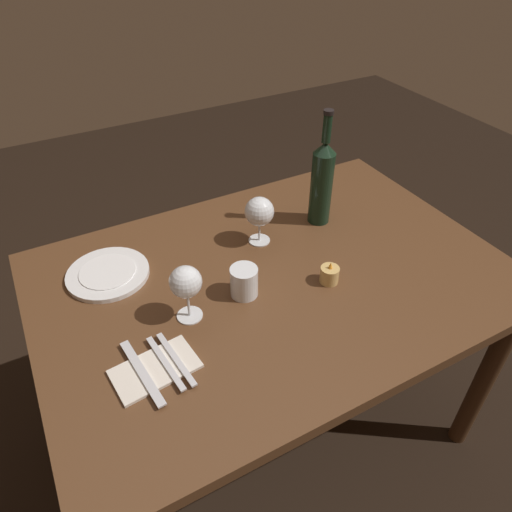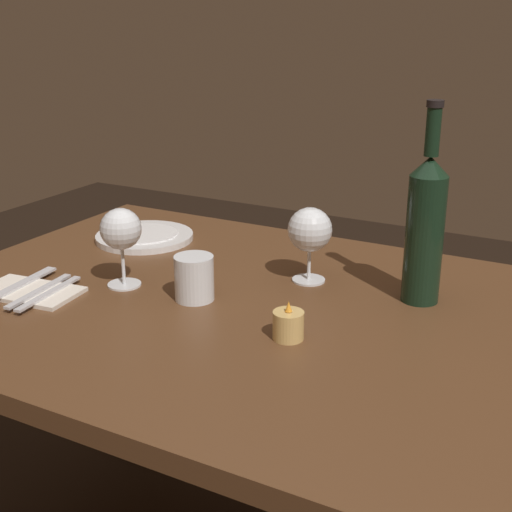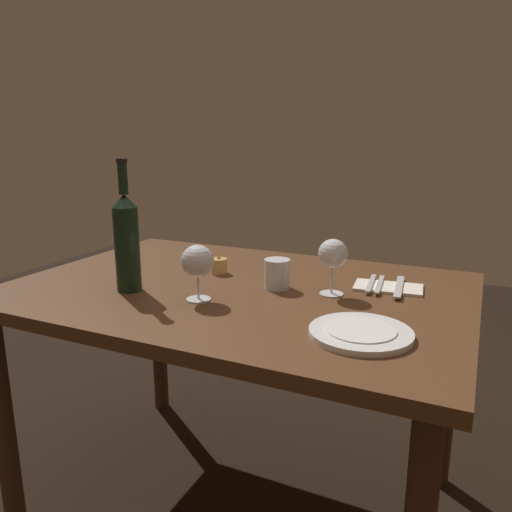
# 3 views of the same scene
# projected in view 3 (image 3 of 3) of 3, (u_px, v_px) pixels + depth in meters

# --- Properties ---
(ground_plane) EXTENTS (6.00, 6.00, 0.00)m
(ground_plane) POSITION_uv_depth(u_px,v_px,m) (240.00, 501.00, 1.63)
(ground_plane) COLOR black
(dining_table) EXTENTS (1.30, 0.90, 0.74)m
(dining_table) POSITION_uv_depth(u_px,v_px,m) (238.00, 315.00, 1.47)
(dining_table) COLOR #56351E
(dining_table) RESTS_ON ground
(wine_glass_left) EXTENTS (0.08, 0.08, 0.16)m
(wine_glass_left) POSITION_uv_depth(u_px,v_px,m) (333.00, 255.00, 1.34)
(wine_glass_left) COLOR white
(wine_glass_left) RESTS_ON dining_table
(wine_glass_right) EXTENTS (0.09, 0.09, 0.15)m
(wine_glass_right) POSITION_uv_depth(u_px,v_px,m) (197.00, 262.00, 1.30)
(wine_glass_right) COLOR white
(wine_glass_right) RESTS_ON dining_table
(wine_bottle) EXTENTS (0.07, 0.07, 0.37)m
(wine_bottle) POSITION_uv_depth(u_px,v_px,m) (127.00, 240.00, 1.37)
(wine_bottle) COLOR black
(wine_bottle) RESTS_ON dining_table
(water_tumbler) EXTENTS (0.07, 0.07, 0.09)m
(water_tumbler) POSITION_uv_depth(u_px,v_px,m) (277.00, 275.00, 1.42)
(water_tumbler) COLOR white
(water_tumbler) RESTS_ON dining_table
(votive_candle) EXTENTS (0.05, 0.05, 0.07)m
(votive_candle) POSITION_uv_depth(u_px,v_px,m) (219.00, 266.00, 1.58)
(votive_candle) COLOR #DBB266
(votive_candle) RESTS_ON dining_table
(dinner_plate) EXTENTS (0.23, 0.23, 0.02)m
(dinner_plate) POSITION_uv_depth(u_px,v_px,m) (361.00, 333.00, 1.09)
(dinner_plate) COLOR white
(dinner_plate) RESTS_ON dining_table
(folded_napkin) EXTENTS (0.20, 0.13, 0.01)m
(folded_napkin) POSITION_uv_depth(u_px,v_px,m) (388.00, 287.00, 1.42)
(folded_napkin) COLOR silver
(folded_napkin) RESTS_ON dining_table
(fork_inner) EXTENTS (0.03, 0.18, 0.00)m
(fork_inner) POSITION_uv_depth(u_px,v_px,m) (380.00, 284.00, 1.43)
(fork_inner) COLOR silver
(fork_inner) RESTS_ON folded_napkin
(fork_outer) EXTENTS (0.03, 0.18, 0.00)m
(fork_outer) POSITION_uv_depth(u_px,v_px,m) (371.00, 283.00, 1.44)
(fork_outer) COLOR silver
(fork_outer) RESTS_ON folded_napkin
(table_knife) EXTENTS (0.04, 0.21, 0.00)m
(table_knife) POSITION_uv_depth(u_px,v_px,m) (399.00, 287.00, 1.41)
(table_knife) COLOR silver
(table_knife) RESTS_ON folded_napkin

